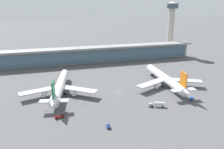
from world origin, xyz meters
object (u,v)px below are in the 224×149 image
(airliner_left_stand, at_px, (60,86))
(service_truck_near_nose_blue, at_px, (191,98))
(service_truck_under_wing_blue, at_px, (108,126))
(control_tower, at_px, (171,23))
(airliner_centre_stand, at_px, (165,79))
(safety_cone_alpha, at_px, (45,111))
(service_truck_mid_apron_red, at_px, (60,116))
(service_truck_by_tail_grey, at_px, (157,104))
(safety_cone_bravo, at_px, (85,104))

(airliner_left_stand, bearing_deg, service_truck_near_nose_blue, -21.51)
(airliner_left_stand, distance_m, service_truck_under_wing_blue, 50.05)
(control_tower, bearing_deg, airliner_centre_stand, -120.71)
(service_truck_under_wing_blue, bearing_deg, airliner_centre_stand, 38.88)
(airliner_centre_stand, bearing_deg, safety_cone_alpha, -168.32)
(service_truck_mid_apron_red, height_order, service_truck_by_tail_grey, service_truck_by_tail_grey)
(airliner_centre_stand, distance_m, control_tower, 107.04)
(control_tower, bearing_deg, airliner_left_stand, -145.67)
(safety_cone_alpha, xyz_separation_m, safety_cone_bravo, (21.58, 2.35, 0.00))
(service_truck_mid_apron_red, bearing_deg, airliner_left_stand, 86.28)
(service_truck_under_wing_blue, relative_size, safety_cone_bravo, 4.27)
(airliner_left_stand, xyz_separation_m, service_truck_under_wing_blue, (19.09, -46.06, -4.31))
(service_truck_near_nose_blue, xyz_separation_m, safety_cone_alpha, (-83.52, 8.35, -0.49))
(service_truck_by_tail_grey, distance_m, control_tower, 140.94)
(service_truck_by_tail_grey, xyz_separation_m, safety_cone_alpha, (-59.64, 11.36, -1.39))
(service_truck_near_nose_blue, height_order, service_truck_mid_apron_red, same)
(safety_cone_alpha, bearing_deg, airliner_centre_stand, 11.68)
(service_truck_near_nose_blue, bearing_deg, service_truck_mid_apron_red, -179.25)
(airliner_left_stand, xyz_separation_m, control_tower, (123.26, 84.19, 28.16))
(airliner_centre_stand, distance_m, service_truck_mid_apron_red, 77.06)
(service_truck_near_nose_blue, relative_size, safety_cone_alpha, 8.60)
(airliner_left_stand, xyz_separation_m, safety_cone_alpha, (-8.99, -21.03, -4.87))
(airliner_centre_stand, relative_size, service_truck_near_nose_blue, 10.26)
(airliner_left_stand, distance_m, safety_cone_bravo, 23.04)
(service_truck_by_tail_grey, height_order, control_tower, control_tower)
(airliner_centre_stand, height_order, safety_cone_alpha, airliner_centre_stand)
(airliner_centre_stand, bearing_deg, service_truck_mid_apron_red, -160.42)
(airliner_centre_stand, bearing_deg, service_truck_near_nose_blue, -80.79)
(airliner_left_stand, distance_m, control_tower, 151.90)
(safety_cone_alpha, bearing_deg, safety_cone_bravo, 6.22)
(service_truck_near_nose_blue, distance_m, service_truck_mid_apron_red, 76.52)
(safety_cone_bravo, bearing_deg, service_truck_near_nose_blue, -9.80)
(service_truck_near_nose_blue, bearing_deg, control_tower, 66.78)
(service_truck_under_wing_blue, height_order, safety_cone_bravo, service_truck_under_wing_blue)
(airliner_left_stand, xyz_separation_m, service_truck_near_nose_blue, (74.53, -29.38, -4.38))
(service_truck_near_nose_blue, height_order, service_truck_under_wing_blue, service_truck_near_nose_blue)
(airliner_left_stand, xyz_separation_m, service_truck_by_tail_grey, (50.66, -32.39, -3.48))
(service_truck_by_tail_grey, bearing_deg, airliner_left_stand, 147.40)
(service_truck_under_wing_blue, distance_m, control_tower, 169.91)
(service_truck_near_nose_blue, distance_m, control_tower, 127.79)
(airliner_centre_stand, height_order, service_truck_under_wing_blue, airliner_centre_stand)
(service_truck_under_wing_blue, xyz_separation_m, safety_cone_alpha, (-28.08, 25.03, -0.56))
(service_truck_under_wing_blue, height_order, service_truck_by_tail_grey, service_truck_by_tail_grey)
(airliner_centre_stand, height_order, safety_cone_bravo, airliner_centre_stand)
(service_truck_by_tail_grey, distance_m, safety_cone_alpha, 60.73)
(airliner_left_stand, distance_m, service_truck_by_tail_grey, 60.23)
(airliner_centre_stand, distance_m, safety_cone_alpha, 81.33)
(airliner_left_stand, relative_size, safety_cone_bravo, 87.94)
(airliner_centre_stand, distance_m, service_truck_by_tail_grey, 34.34)
(safety_cone_alpha, bearing_deg, airliner_left_stand, 66.85)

